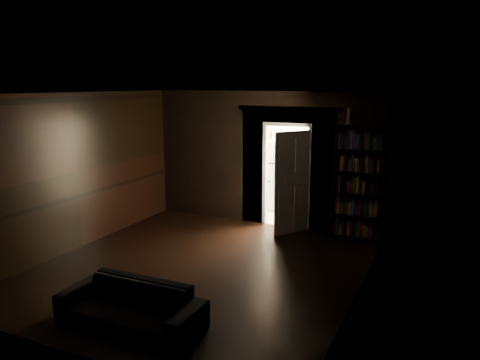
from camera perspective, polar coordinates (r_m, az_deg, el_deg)
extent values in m
plane|color=black|center=(7.78, -4.85, -10.62)|extent=(5.50, 5.50, 0.00)
cube|color=black|center=(10.36, -3.23, 3.07)|extent=(2.55, 0.10, 2.80)
cube|color=black|center=(9.36, 12.94, 1.87)|extent=(1.55, 0.10, 2.80)
cube|color=black|center=(9.57, 5.96, 8.64)|extent=(0.90, 0.10, 0.70)
cube|color=black|center=(8.86, -19.22, 0.97)|extent=(0.02, 5.50, 2.80)
cube|color=black|center=(6.52, 14.43, -2.42)|extent=(0.02, 5.50, 2.80)
cube|color=black|center=(5.24, -20.20, -6.22)|extent=(5.00, 0.02, 2.80)
cube|color=beige|center=(7.20, -5.23, 10.46)|extent=(5.00, 5.50, 0.02)
cube|color=white|center=(9.69, 5.68, 0.33)|extent=(1.04, 0.06, 2.17)
cube|color=beige|center=(10.79, 7.16, -4.55)|extent=(2.20, 1.80, 0.10)
cube|color=beige|center=(11.31, 8.63, 2.66)|extent=(2.20, 0.10, 2.40)
cube|color=beige|center=(10.86, 2.04, 2.42)|extent=(0.10, 1.60, 2.40)
cube|color=beige|center=(10.25, 12.93, 1.56)|extent=(0.10, 1.60, 2.40)
cube|color=beige|center=(10.37, 7.51, 8.83)|extent=(2.20, 1.80, 0.10)
cube|color=#D3717B|center=(11.14, 8.71, 7.80)|extent=(2.00, 0.04, 0.26)
imported|color=black|center=(6.07, -13.25, -13.94)|extent=(1.84, 0.80, 0.71)
cube|color=black|center=(9.12, 14.21, -0.37)|extent=(0.94, 0.47, 2.20)
cube|color=silver|center=(11.12, 4.93, 0.63)|extent=(0.77, 0.71, 1.65)
cube|color=white|center=(9.27, 6.35, -0.36)|extent=(0.49, 0.75, 2.05)
cube|color=silver|center=(9.05, 13.11, 7.64)|extent=(0.13, 0.13, 0.31)
cube|color=black|center=(10.98, 4.74, 5.61)|extent=(0.70, 0.29, 0.29)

